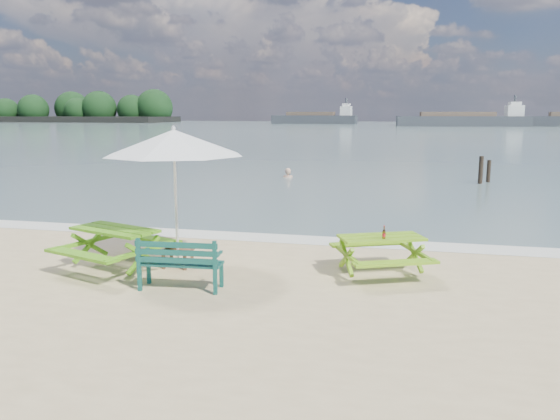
% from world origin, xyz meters
% --- Properties ---
extents(sea, '(300.00, 300.00, 0.00)m').
position_xyz_m(sea, '(0.00, 85.00, 0.00)').
color(sea, slate).
rests_on(sea, ground).
extents(foam_strip, '(22.00, 0.90, 0.01)m').
position_xyz_m(foam_strip, '(0.00, 4.60, 0.01)').
color(foam_strip, silver).
rests_on(foam_strip, ground).
extents(island_headland, '(90.00, 22.00, 7.60)m').
position_xyz_m(island_headland, '(-110.00, 140.00, 3.26)').
color(island_headland, black).
rests_on(island_headland, ground).
extents(picnic_table_left, '(2.24, 2.35, 0.82)m').
position_xyz_m(picnic_table_left, '(-2.33, 1.36, 0.39)').
color(picnic_table_left, '#519716').
rests_on(picnic_table_left, ground).
extents(picnic_table_right, '(2.09, 2.18, 0.73)m').
position_xyz_m(picnic_table_right, '(2.67, 2.18, 0.35)').
color(picnic_table_right, '#6CA318').
rests_on(picnic_table_right, ground).
extents(park_bench, '(1.46, 0.59, 0.88)m').
position_xyz_m(park_bench, '(-0.65, 0.55, 0.27)').
color(park_bench, '#10443D').
rests_on(park_bench, ground).
extents(side_table, '(0.58, 0.58, 0.35)m').
position_xyz_m(side_table, '(-1.25, 1.82, 0.18)').
color(side_table, brown).
rests_on(side_table, ground).
extents(patio_umbrella, '(2.88, 2.88, 2.68)m').
position_xyz_m(patio_umbrella, '(-1.25, 1.82, 2.44)').
color(patio_umbrella, silver).
rests_on(patio_umbrella, ground).
extents(beer_bottle, '(0.06, 0.06, 0.24)m').
position_xyz_m(beer_bottle, '(2.72, 1.99, 0.81)').
color(beer_bottle, '#934E15').
rests_on(beer_bottle, picnic_table_right).
extents(swimmer, '(0.62, 0.41, 1.69)m').
position_xyz_m(swimmer, '(-2.28, 16.86, -0.41)').
color(swimmer, tan).
rests_on(swimmer, ground).
extents(mooring_pilings, '(0.58, 0.78, 1.37)m').
position_xyz_m(mooring_pilings, '(6.32, 16.69, 0.44)').
color(mooring_pilings, black).
rests_on(mooring_pilings, ground).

